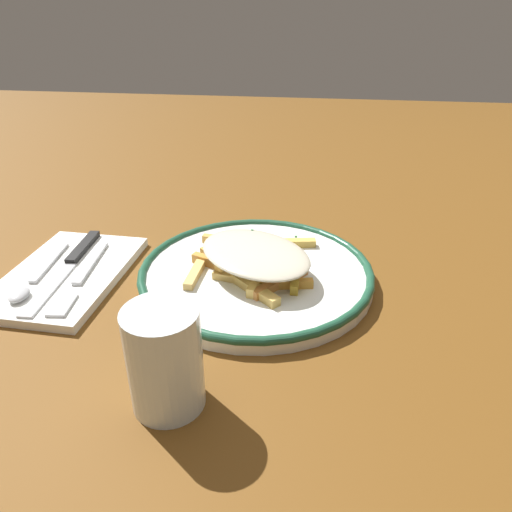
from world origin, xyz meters
TOP-DOWN VIEW (x-y plane):
  - ground_plane at (0.00, 0.00)m, footprint 2.60×2.60m
  - plate at (0.00, 0.00)m, footprint 0.30×0.30m
  - fries_heap at (0.01, 0.01)m, footprint 0.19×0.18m
  - napkin at (0.25, 0.03)m, footprint 0.15×0.22m
  - fork at (0.22, 0.04)m, footprint 0.04×0.18m
  - knife at (0.25, 0.01)m, footprint 0.03×0.21m
  - spoon at (0.27, 0.06)m, footprint 0.03×0.15m
  - water_glass at (0.05, 0.22)m, footprint 0.07×0.07m

SIDE VIEW (x-z plane):
  - ground_plane at x=0.00m, z-range 0.00..0.00m
  - napkin at x=0.25m, z-range 0.00..0.01m
  - plate at x=0.00m, z-range 0.00..0.02m
  - fork at x=0.22m, z-range 0.01..0.02m
  - knife at x=0.25m, z-range 0.01..0.02m
  - spoon at x=0.27m, z-range 0.01..0.02m
  - fries_heap at x=0.01m, z-range 0.02..0.05m
  - water_glass at x=0.05m, z-range 0.00..0.10m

